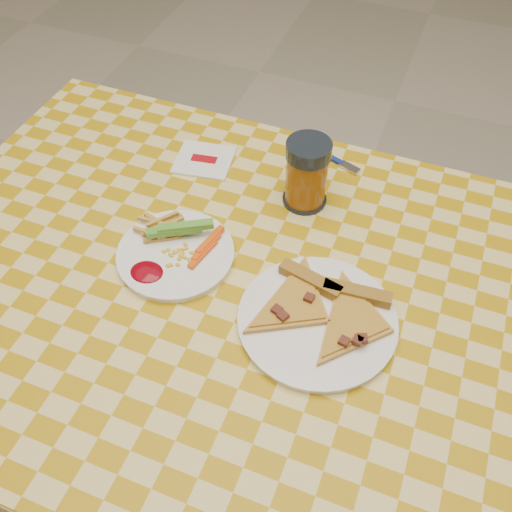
% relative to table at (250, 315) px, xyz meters
% --- Properties ---
extents(ground, '(8.00, 8.00, 0.00)m').
position_rel_table_xyz_m(ground, '(0.00, 0.00, -0.68)').
color(ground, beige).
rests_on(ground, ground).
extents(table, '(1.28, 0.88, 0.76)m').
position_rel_table_xyz_m(table, '(0.00, 0.00, 0.00)').
color(table, silver).
rests_on(table, ground).
extents(plate_left, '(0.27, 0.27, 0.01)m').
position_rel_table_xyz_m(plate_left, '(-0.15, 0.02, 0.08)').
color(plate_left, white).
rests_on(plate_left, table).
extents(plate_right, '(0.31, 0.31, 0.01)m').
position_rel_table_xyz_m(plate_right, '(0.13, -0.02, 0.08)').
color(plate_right, white).
rests_on(plate_right, table).
extents(fries_veggies, '(0.18, 0.16, 0.04)m').
position_rel_table_xyz_m(fries_veggies, '(-0.16, 0.04, 0.10)').
color(fries_veggies, gold).
rests_on(fries_veggies, plate_left).
extents(pizza_slices, '(0.26, 0.24, 0.02)m').
position_rel_table_xyz_m(pizza_slices, '(0.13, -0.01, 0.09)').
color(pizza_slices, gold).
rests_on(pizza_slices, plate_right).
extents(drink_glass, '(0.09, 0.09, 0.14)m').
position_rel_table_xyz_m(drink_glass, '(0.02, 0.24, 0.14)').
color(drink_glass, black).
rests_on(drink_glass, table).
extents(napkin, '(0.13, 0.12, 0.01)m').
position_rel_table_xyz_m(napkin, '(-0.21, 0.28, 0.08)').
color(napkin, white).
rests_on(napkin, table).
extents(fork, '(0.13, 0.06, 0.01)m').
position_rel_table_xyz_m(fork, '(0.03, 0.38, 0.08)').
color(fork, navy).
rests_on(fork, table).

